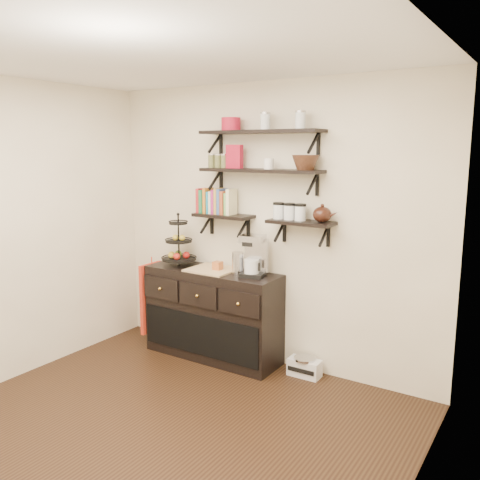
# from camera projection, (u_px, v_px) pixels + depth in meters

# --- Properties ---
(floor) EXTENTS (3.50, 3.50, 0.00)m
(floor) POSITION_uv_depth(u_px,v_px,m) (145.00, 442.00, 3.66)
(floor) COLOR black
(floor) RESTS_ON ground
(ceiling) EXTENTS (3.50, 3.50, 0.02)m
(ceiling) POSITION_uv_depth(u_px,v_px,m) (130.00, 49.00, 3.18)
(ceiling) COLOR white
(ceiling) RESTS_ON back_wall
(back_wall) EXTENTS (3.50, 0.02, 2.70)m
(back_wall) POSITION_uv_depth(u_px,v_px,m) (267.00, 226.00, 4.87)
(back_wall) COLOR white
(back_wall) RESTS_ON ground
(right_wall) EXTENTS (0.02, 3.50, 2.70)m
(right_wall) POSITION_uv_depth(u_px,v_px,m) (400.00, 301.00, 2.49)
(right_wall) COLOR white
(right_wall) RESTS_ON ground
(shelf_top) EXTENTS (1.20, 0.27, 0.23)m
(shelf_top) POSITION_uv_depth(u_px,v_px,m) (261.00, 132.00, 4.60)
(shelf_top) COLOR black
(shelf_top) RESTS_ON back_wall
(shelf_mid) EXTENTS (1.20, 0.27, 0.23)m
(shelf_mid) POSITION_uv_depth(u_px,v_px,m) (260.00, 171.00, 4.66)
(shelf_mid) COLOR black
(shelf_mid) RESTS_ON back_wall
(shelf_low_left) EXTENTS (0.60, 0.25, 0.23)m
(shelf_low_left) POSITION_uv_depth(u_px,v_px,m) (224.00, 216.00, 4.98)
(shelf_low_left) COLOR black
(shelf_low_left) RESTS_ON back_wall
(shelf_low_right) EXTENTS (0.60, 0.25, 0.23)m
(shelf_low_right) POSITION_uv_depth(u_px,v_px,m) (301.00, 223.00, 4.53)
(shelf_low_right) COLOR black
(shelf_low_right) RESTS_ON back_wall
(cookbooks) EXTENTS (0.40, 0.15, 0.26)m
(cookbooks) POSITION_uv_depth(u_px,v_px,m) (218.00, 202.00, 4.99)
(cookbooks) COLOR #AC2327
(cookbooks) RESTS_ON shelf_low_left
(glass_canisters) EXTENTS (0.32, 0.10, 0.13)m
(glass_canisters) POSITION_uv_depth(u_px,v_px,m) (289.00, 213.00, 4.58)
(glass_canisters) COLOR silver
(glass_canisters) RESTS_ON shelf_low_right
(sideboard) EXTENTS (1.40, 0.50, 0.92)m
(sideboard) POSITION_uv_depth(u_px,v_px,m) (213.00, 314.00, 5.09)
(sideboard) COLOR black
(sideboard) RESTS_ON floor
(fruit_stand) EXTENTS (0.35, 0.35, 0.52)m
(fruit_stand) POSITION_uv_depth(u_px,v_px,m) (179.00, 248.00, 5.20)
(fruit_stand) COLOR black
(fruit_stand) RESTS_ON sideboard
(candle) EXTENTS (0.08, 0.08, 0.08)m
(candle) POSITION_uv_depth(u_px,v_px,m) (218.00, 266.00, 4.97)
(candle) COLOR #AF5928
(candle) RESTS_ON sideboard
(coffee_maker) EXTENTS (0.26, 0.25, 0.40)m
(coffee_maker) POSITION_uv_depth(u_px,v_px,m) (254.00, 256.00, 4.75)
(coffee_maker) COLOR black
(coffee_maker) RESTS_ON sideboard
(thermal_carafe) EXTENTS (0.11, 0.11, 0.22)m
(thermal_carafe) POSITION_uv_depth(u_px,v_px,m) (238.00, 264.00, 4.81)
(thermal_carafe) COLOR silver
(thermal_carafe) RESTS_ON sideboard
(apron) EXTENTS (0.04, 0.32, 0.74)m
(apron) POSITION_uv_depth(u_px,v_px,m) (151.00, 297.00, 5.38)
(apron) COLOR #AA2A12
(apron) RESTS_ON sideboard
(radio) EXTENTS (0.30, 0.20, 0.18)m
(radio) POSITION_uv_depth(u_px,v_px,m) (304.00, 367.00, 4.71)
(radio) COLOR silver
(radio) RESTS_ON floor
(recipe_box) EXTENTS (0.16, 0.06, 0.22)m
(recipe_box) POSITION_uv_depth(u_px,v_px,m) (234.00, 156.00, 4.79)
(recipe_box) COLOR maroon
(recipe_box) RESTS_ON shelf_mid
(walnut_bowl) EXTENTS (0.24, 0.24, 0.13)m
(walnut_bowl) POSITION_uv_depth(u_px,v_px,m) (305.00, 163.00, 4.40)
(walnut_bowl) COLOR black
(walnut_bowl) RESTS_ON shelf_mid
(ramekins) EXTENTS (0.09, 0.09, 0.10)m
(ramekins) POSITION_uv_depth(u_px,v_px,m) (269.00, 164.00, 4.60)
(ramekins) COLOR white
(ramekins) RESTS_ON shelf_mid
(teapot) EXTENTS (0.23, 0.18, 0.16)m
(teapot) POSITION_uv_depth(u_px,v_px,m) (322.00, 213.00, 4.41)
(teapot) COLOR black
(teapot) RESTS_ON shelf_low_right
(red_pot) EXTENTS (0.18, 0.18, 0.12)m
(red_pot) POSITION_uv_depth(u_px,v_px,m) (231.00, 124.00, 4.76)
(red_pot) COLOR maroon
(red_pot) RESTS_ON shelf_top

